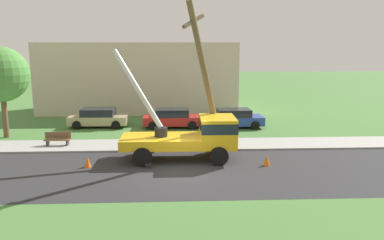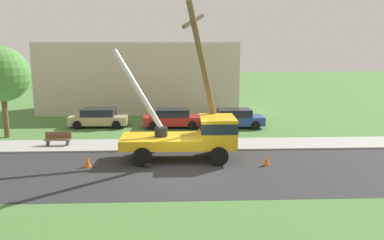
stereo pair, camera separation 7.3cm
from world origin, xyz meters
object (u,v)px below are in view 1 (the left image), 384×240
object	(u,v)px
parked_sedan_blue	(234,118)
roadside_tree_near	(1,75)
traffic_cone_ahead	(267,160)
traffic_cone_curbside	(208,148)
park_bench	(58,139)
utility_truck	(194,134)
leaning_utility_pole	(206,79)
parked_sedan_tan	(99,118)
traffic_cone_behind	(88,162)
parked_sedan_red	(172,118)

from	to	relation	value
parked_sedan_blue	roadside_tree_near	world-z (taller)	roadside_tree_near
traffic_cone_ahead	traffic_cone_curbside	world-z (taller)	same
park_bench	roadside_tree_near	bearing A→B (deg)	147.79
utility_truck	roadside_tree_near	distance (m)	14.02
utility_truck	leaning_utility_pole	distance (m)	3.06
parked_sedan_tan	leaning_utility_pole	bearing A→B (deg)	-47.93
traffic_cone_ahead	parked_sedan_tan	world-z (taller)	parked_sedan_tan
traffic_cone_behind	park_bench	distance (m)	5.05
leaning_utility_pole	roadside_tree_near	distance (m)	14.16
traffic_cone_behind	traffic_cone_ahead	bearing A→B (deg)	-0.95
traffic_cone_curbside	park_bench	xyz separation A→B (m)	(-9.18, 1.82, 0.18)
utility_truck	park_bench	distance (m)	8.86
roadside_tree_near	park_bench	bearing A→B (deg)	-32.21
traffic_cone_behind	traffic_cone_curbside	bearing A→B (deg)	20.61
parked_sedan_red	parked_sedan_blue	bearing A→B (deg)	-3.85
utility_truck	traffic_cone_ahead	distance (m)	4.14
traffic_cone_curbside	parked_sedan_blue	xyz separation A→B (m)	(2.55, 6.91, 0.43)
utility_truck	parked_sedan_red	size ratio (longest dim) A/B	1.53
leaning_utility_pole	parked_sedan_blue	xyz separation A→B (m)	(2.77, 7.62, -3.63)
parked_sedan_tan	parked_sedan_red	distance (m)	5.68
traffic_cone_ahead	traffic_cone_behind	xyz separation A→B (m)	(-9.29, 0.15, 0.00)
utility_truck	traffic_cone_ahead	size ratio (longest dim) A/B	12.07
parked_sedan_blue	traffic_cone_curbside	bearing A→B (deg)	-110.25
utility_truck	traffic_cone_ahead	bearing A→B (deg)	-19.77
parked_sedan_red	roadside_tree_near	world-z (taller)	roadside_tree_near
leaning_utility_pole	roadside_tree_near	xyz separation A→B (m)	(-13.17, 5.18, -0.08)
utility_truck	leaning_utility_pole	bearing A→B (deg)	37.27
traffic_cone_behind	park_bench	world-z (taller)	park_bench
utility_truck	parked_sedan_tan	size ratio (longest dim) A/B	1.52
parked_sedan_red	parked_sedan_blue	world-z (taller)	same
traffic_cone_ahead	leaning_utility_pole	bearing A→B (deg)	148.51
parked_sedan_blue	park_bench	distance (m)	12.79
park_bench	roadside_tree_near	world-z (taller)	roadside_tree_near
parked_sedan_blue	park_bench	world-z (taller)	parked_sedan_blue
leaning_utility_pole	parked_sedan_tan	size ratio (longest dim) A/B	1.92
park_bench	traffic_cone_ahead	bearing A→B (deg)	-20.09
parked_sedan_tan	parked_sedan_red	xyz separation A→B (m)	(5.66, -0.43, 0.00)
leaning_utility_pole	traffic_cone_curbside	size ratio (longest dim) A/B	15.18
traffic_cone_behind	traffic_cone_curbside	size ratio (longest dim) A/B	1.00
traffic_cone_behind	parked_sedan_blue	distance (m)	12.97
leaning_utility_pole	parked_sedan_blue	distance (m)	8.88
leaning_utility_pole	parked_sedan_red	bearing A→B (deg)	103.35
park_bench	parked_sedan_red	bearing A→B (deg)	37.38
traffic_cone_curbside	park_bench	distance (m)	9.36
park_bench	parked_sedan_tan	bearing A→B (deg)	76.37
traffic_cone_behind	parked_sedan_blue	size ratio (longest dim) A/B	0.13
traffic_cone_curbside	roadside_tree_near	bearing A→B (deg)	161.53
parked_sedan_blue	roadside_tree_near	size ratio (longest dim) A/B	0.73
leaning_utility_pole	park_bench	xyz separation A→B (m)	(-8.96, 2.52, -3.88)
traffic_cone_curbside	utility_truck	bearing A→B (deg)	-126.52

